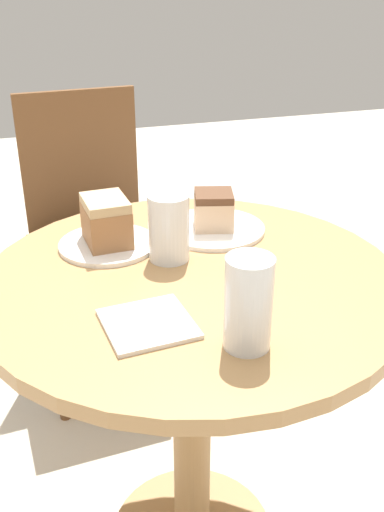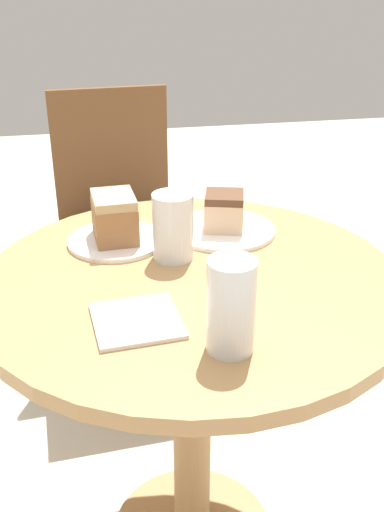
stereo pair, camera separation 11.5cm
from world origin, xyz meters
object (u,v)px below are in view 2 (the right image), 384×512
(cake_slice_near, at_px, (224,211))
(cake_slice_far, at_px, (115,217))
(plate_far, at_px, (116,240))
(glass_lemonade, at_px, (173,230))
(plate_near, at_px, (224,230))
(chair, at_px, (120,232))
(glass_water, at_px, (231,311))

(cake_slice_near, distance_m, cake_slice_far, 0.24)
(plate_far, relative_size, cake_slice_near, 2.00)
(cake_slice_near, height_order, glass_lemonade, glass_lemonade)
(plate_far, xyz_separation_m, cake_slice_near, (0.24, 0.01, 0.05))
(plate_near, bearing_deg, cake_slice_near, 0.00)
(plate_near, xyz_separation_m, plate_far, (-0.24, -0.01, 0.00))
(chair, bearing_deg, glass_lemonade, -88.27)
(cake_slice_far, bearing_deg, glass_lemonade, -40.74)
(chair, distance_m, plate_near, 0.69)
(cake_slice_far, bearing_deg, plate_near, 2.44)
(plate_far, relative_size, glass_lemonade, 1.51)
(cake_slice_near, relative_size, cake_slice_far, 0.88)
(chair, relative_size, glass_lemonade, 6.76)
(chair, bearing_deg, cake_slice_far, -97.65)
(chair, relative_size, plate_near, 4.03)
(chair, distance_m, plate_far, 0.68)
(chair, height_order, cake_slice_near, chair)
(plate_far, xyz_separation_m, glass_water, (0.15, -0.43, 0.06))
(cake_slice_near, xyz_separation_m, glass_lemonade, (-0.13, -0.11, 0.01))
(glass_water, bearing_deg, glass_lemonade, 95.92)
(chair, relative_size, cake_slice_far, 7.90)
(glass_water, bearing_deg, cake_slice_near, 77.44)
(cake_slice_far, bearing_deg, glass_water, -71.34)
(plate_near, height_order, cake_slice_near, cake_slice_near)
(cake_slice_near, bearing_deg, chair, 107.73)
(plate_near, distance_m, glass_lemonade, 0.18)
(cake_slice_far, xyz_separation_m, glass_water, (0.15, -0.43, 0.01))
(glass_lemonade, bearing_deg, cake_slice_far, 139.26)
(cake_slice_near, bearing_deg, glass_lemonade, -141.50)
(plate_far, xyz_separation_m, glass_lemonade, (0.11, -0.10, 0.06))
(chair, relative_size, cake_slice_near, 8.97)
(plate_near, distance_m, cake_slice_near, 0.05)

